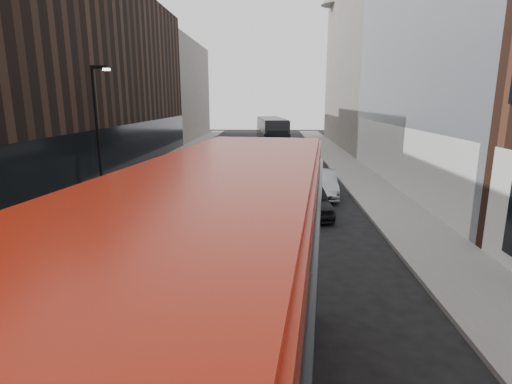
# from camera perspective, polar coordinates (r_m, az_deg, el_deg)

# --- Properties ---
(sidewalk_right) EXTENTS (3.00, 80.00, 0.15)m
(sidewalk_right) POSITION_cam_1_polar(r_m,az_deg,el_deg) (30.17, 13.82, 2.62)
(sidewalk_right) COLOR slate
(sidewalk_right) RESTS_ON ground
(sidewalk_left) EXTENTS (2.00, 80.00, 0.15)m
(sidewalk_left) POSITION_cam_1_polar(r_m,az_deg,el_deg) (31.11, -15.46, 2.83)
(sidewalk_left) COLOR slate
(sidewalk_left) RESTS_ON ground
(building_modern_block) EXTENTS (5.03, 22.00, 20.00)m
(building_modern_block) POSITION_cam_1_polar(r_m,az_deg,el_deg) (27.37, 25.55, 21.45)
(building_modern_block) COLOR #92959B
(building_modern_block) RESTS_ON ground
(building_victorian) EXTENTS (6.50, 24.00, 21.00)m
(building_victorian) POSITION_cam_1_polar(r_m,az_deg,el_deg) (49.29, 14.71, 17.65)
(building_victorian) COLOR #6A645D
(building_victorian) RESTS_ON ground
(building_left_mid) EXTENTS (5.00, 24.00, 14.00)m
(building_left_mid) POSITION_cam_1_polar(r_m,az_deg,el_deg) (36.59, -19.08, 14.96)
(building_left_mid) COLOR black
(building_left_mid) RESTS_ON ground
(building_left_far) EXTENTS (5.00, 20.00, 13.00)m
(building_left_far) POSITION_cam_1_polar(r_m,az_deg,el_deg) (57.64, -10.88, 13.96)
(building_left_far) COLOR #6A645D
(building_left_far) RESTS_ON ground
(street_lamp) EXTENTS (1.06, 0.22, 7.00)m
(street_lamp) POSITION_cam_1_polar(r_m,az_deg,el_deg) (24.23, -21.65, 9.42)
(street_lamp) COLOR black
(street_lamp) RESTS_ON sidewalk_left
(red_bus) EXTENTS (3.95, 11.26, 4.47)m
(red_bus) POSITION_cam_1_polar(r_m,az_deg,el_deg) (5.10, -7.46, -20.91)
(red_bus) COLOR #A71C0A
(red_bus) RESTS_ON ground
(grey_bus) EXTENTS (3.68, 10.84, 3.44)m
(grey_bus) POSITION_cam_1_polar(r_m,az_deg,el_deg) (43.45, 2.25, 8.41)
(grey_bus) COLOR black
(grey_bus) RESTS_ON ground
(car_a) EXTENTS (1.94, 4.39, 1.47)m
(car_a) POSITION_cam_1_polar(r_m,az_deg,el_deg) (19.07, 7.88, -1.03)
(car_a) COLOR black
(car_a) RESTS_ON ground
(car_b) EXTENTS (1.71, 4.52, 1.47)m
(car_b) POSITION_cam_1_polar(r_m,az_deg,el_deg) (22.75, 9.33, 1.21)
(car_b) COLOR #9A9CA3
(car_b) RESTS_ON ground
(car_c) EXTENTS (2.15, 4.44, 1.24)m
(car_c) POSITION_cam_1_polar(r_m,az_deg,el_deg) (28.54, 5.22, 3.48)
(car_c) COLOR black
(car_c) RESTS_ON ground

